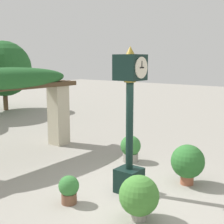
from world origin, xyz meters
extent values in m
plane|color=gray|center=(0.00, 0.00, 0.00)|extent=(60.00, 60.00, 0.00)
cube|color=black|center=(0.18, 0.24, 0.28)|extent=(0.54, 0.54, 0.56)
cylinder|color=black|center=(0.18, 0.24, 1.55)|extent=(0.17, 0.17, 1.98)
cylinder|color=gold|center=(0.18, 0.24, 2.56)|extent=(0.27, 0.27, 0.04)
cube|color=black|center=(0.18, 0.24, 2.86)|extent=(0.56, 0.56, 0.56)
cylinder|color=beige|center=(0.18, -0.05, 2.86)|extent=(0.46, 0.02, 0.46)
cylinder|color=beige|center=(0.18, 0.53, 2.86)|extent=(0.46, 0.02, 0.46)
cube|color=black|center=(0.18, -0.06, 2.86)|extent=(0.16, 0.01, 0.02)
cube|color=black|center=(0.18, -0.06, 2.93)|extent=(0.02, 0.01, 0.15)
cone|color=gold|center=(0.18, 0.24, 3.23)|extent=(0.20, 0.20, 0.18)
cube|color=#BCB299|center=(2.05, 4.63, 1.06)|extent=(0.56, 0.56, 2.12)
cube|color=#4C3823|center=(0.00, 4.35, 2.20)|extent=(5.26, 0.14, 0.15)
cube|color=#4C3823|center=(0.00, 4.63, 2.20)|extent=(5.26, 0.14, 0.15)
cube|color=#4C3823|center=(0.00, 4.92, 2.20)|extent=(5.26, 0.14, 0.15)
ellipsoid|color=#235B28|center=(0.00, 4.63, 2.45)|extent=(4.60, 1.16, 0.70)
cylinder|color=brown|center=(-1.09, 0.91, 0.11)|extent=(0.33, 0.33, 0.23)
sphere|color=#387A38|center=(-1.09, 0.91, 0.39)|extent=(0.44, 0.44, 0.44)
cylinder|color=gray|center=(2.01, 1.46, 0.13)|extent=(0.46, 0.46, 0.25)
sphere|color=#387A38|center=(2.01, 1.46, 0.48)|extent=(0.61, 0.61, 0.61)
cylinder|color=gray|center=(-0.76, -0.64, 0.10)|extent=(0.29, 0.29, 0.20)
sphere|color=#427F33|center=(-0.76, -0.64, 0.49)|extent=(0.77, 0.77, 0.77)
cylinder|color=#9E563D|center=(1.43, -0.63, 0.14)|extent=(0.32, 0.32, 0.27)
sphere|color=#2D6B2D|center=(1.43, -0.63, 0.58)|extent=(0.82, 0.82, 0.82)
cylinder|color=brown|center=(5.34, 12.95, 0.67)|extent=(0.28, 0.28, 1.35)
sphere|color=#235B28|center=(5.34, 12.95, 2.50)|extent=(3.29, 3.29, 3.29)
camera|label=1|loc=(-5.46, -3.65, 3.03)|focal=50.00mm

